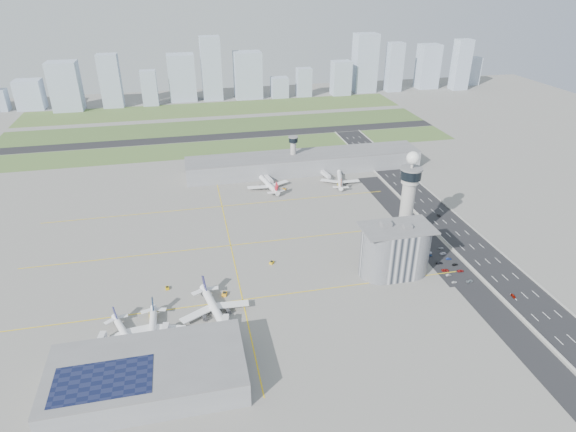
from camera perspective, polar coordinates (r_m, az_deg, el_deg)
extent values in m
plane|color=gray|center=(300.94, 1.44, -5.54)|extent=(1000.00, 1000.00, 0.00)
cube|color=#486A32|center=(499.40, -7.00, 8.06)|extent=(480.00, 50.00, 0.08)
cube|color=#3D5629|center=(570.56, -7.83, 10.48)|extent=(480.00, 60.00, 0.08)
cube|color=#415E2C|center=(647.41, -8.51, 12.46)|extent=(480.00, 70.00, 0.08)
cube|color=black|center=(534.36, -7.44, 9.34)|extent=(480.00, 22.00, 0.10)
cube|color=black|center=(343.40, 20.45, -2.95)|extent=(28.00, 500.00, 0.10)
cube|color=#9E9E99|center=(336.15, 18.44, -3.16)|extent=(0.60, 500.00, 1.20)
cube|color=#9E9E99|center=(350.54, 22.41, -2.58)|extent=(0.60, 500.00, 1.20)
cube|color=black|center=(323.92, 17.58, -4.36)|extent=(18.00, 260.00, 0.08)
cube|color=black|center=(314.36, 18.29, -5.51)|extent=(20.00, 44.00, 0.10)
cube|color=yellow|center=(270.99, -5.40, -9.87)|extent=(260.00, 0.60, 0.01)
cube|color=yellow|center=(320.69, -6.82, -3.49)|extent=(260.00, 0.60, 0.01)
cube|color=yellow|center=(373.43, -7.83, 1.14)|extent=(260.00, 0.60, 0.01)
cube|color=yellow|center=(320.69, -6.82, -3.49)|extent=(0.60, 260.00, 0.01)
cylinder|color=#ADAAA5|center=(318.31, 13.84, 0.53)|extent=(8.40, 8.40, 48.00)
cylinder|color=#ADAAA5|center=(309.31, 14.28, 4.17)|extent=(11.00, 11.00, 4.00)
cylinder|color=black|center=(307.81, 14.37, 4.86)|extent=(13.00, 13.00, 6.00)
cylinder|color=slate|center=(306.54, 14.44, 5.46)|extent=(14.00, 14.00, 1.00)
cylinder|color=#ADAAA5|center=(305.65, 14.50, 5.89)|extent=(1.60, 1.60, 5.00)
sphere|color=white|center=(304.10, 14.60, 6.68)|extent=(8.00, 8.00, 8.00)
cylinder|color=#ADAAA5|center=(432.20, 0.62, 7.14)|extent=(5.00, 5.00, 28.00)
cylinder|color=black|center=(427.24, 0.63, 9.03)|extent=(8.00, 8.00, 4.00)
cylinder|color=slate|center=(426.46, 0.63, 9.35)|extent=(8.60, 8.60, 0.80)
cube|color=#B2B2B7|center=(291.01, 12.54, -4.03)|extent=(18.00, 24.00, 30.00)
cylinder|color=#B2B2B7|center=(287.62, 10.90, -4.26)|extent=(24.00, 24.00, 30.00)
cylinder|color=#B2B2B7|center=(294.64, 14.14, -3.81)|extent=(24.00, 24.00, 30.00)
cube|color=slate|center=(283.46, 12.85, -1.37)|extent=(42.00, 24.00, 0.80)
cube|color=slate|center=(282.75, 11.53, -0.93)|extent=(6.00, 5.00, 3.00)
cube|color=slate|center=(283.34, 13.96, -1.22)|extent=(5.00, 4.00, 2.40)
cube|color=gray|center=(434.90, 1.97, 6.34)|extent=(210.00, 32.00, 15.00)
cube|color=slate|center=(432.13, 1.98, 7.32)|extent=(210.00, 32.00, 0.80)
cube|color=gray|center=(228.22, -16.25, -17.65)|extent=(84.00, 42.00, 12.00)
cube|color=slate|center=(223.85, -16.47, -16.49)|extent=(84.00, 42.00, 0.80)
cube|color=black|center=(221.87, -21.12, -17.70)|extent=(40.00, 22.00, 0.20)
imported|color=white|center=(298.80, 19.11, -7.40)|extent=(3.26, 1.49, 1.09)
imported|color=gray|center=(304.11, 18.50, -6.63)|extent=(3.61, 1.65, 1.15)
imported|color=maroon|center=(307.72, 18.14, -6.12)|extent=(4.81, 2.81, 1.26)
imported|color=black|center=(313.76, 17.50, -5.32)|extent=(4.32, 1.86, 1.24)
imported|color=navy|center=(319.68, 16.38, -4.49)|extent=(3.90, 1.82, 1.29)
imported|color=silver|center=(322.63, 16.34, -4.18)|extent=(3.94, 1.74, 1.26)
imported|color=gray|center=(302.55, 20.74, -7.23)|extent=(4.55, 2.64, 1.19)
imported|color=maroon|center=(310.17, 19.77, -6.13)|extent=(4.18, 1.74, 1.21)
imported|color=black|center=(315.25, 19.19, -5.44)|extent=(3.79, 1.66, 1.27)
imported|color=navy|center=(319.89, 18.50, -4.83)|extent=(3.61, 1.53, 1.16)
imported|color=white|center=(324.42, 17.91, -4.24)|extent=(4.61, 2.46, 1.23)
imported|color=#95989F|center=(329.84, 17.68, -3.66)|extent=(3.95, 1.89, 1.11)
imported|color=maroon|center=(299.31, 25.14, -8.58)|extent=(1.89, 3.85, 1.26)
imported|color=black|center=(372.10, 17.45, 0.07)|extent=(1.91, 4.08, 1.29)
imported|color=navy|center=(439.72, 13.45, 4.85)|extent=(2.45, 4.28, 1.13)
imported|color=gray|center=(485.48, 8.86, 7.45)|extent=(1.60, 3.84, 1.30)
cube|color=#9EADC1|center=(717.68, -28.27, 12.57)|extent=(32.30, 25.84, 36.93)
cube|color=#9EADC1|center=(688.59, -24.87, 13.78)|extent=(35.81, 28.65, 60.36)
cube|color=#9EADC1|center=(683.10, -20.30, 14.78)|extent=(25.49, 20.39, 66.89)
cube|color=#9EADC1|center=(679.02, -16.10, 14.37)|extent=(20.04, 16.03, 45.20)
cube|color=#9EADC1|center=(694.79, -12.46, 15.74)|extent=(35.76, 28.61, 61.22)
cube|color=#9EADC1|center=(688.79, -9.08, 16.87)|extent=(26.33, 21.06, 83.39)
cube|color=#9EADC1|center=(696.29, -4.78, 16.32)|extent=(36.96, 29.57, 62.11)
cube|color=#9EADC1|center=(698.41, -1.00, 15.00)|extent=(23.01, 18.41, 27.75)
cube|color=#9EADC1|center=(704.51, 1.89, 15.56)|extent=(20.22, 16.18, 38.97)
cube|color=#9EADC1|center=(716.71, 6.29, 15.95)|extent=(26.14, 20.92, 46.89)
cube|color=#9EADC1|center=(737.77, 9.09, 17.46)|extent=(32.26, 25.81, 81.20)
cube|color=#9EADC1|center=(749.21, 12.49, 16.84)|extent=(21.59, 17.28, 68.75)
cube|color=#9EADC1|center=(783.17, 16.24, 16.66)|extent=(30.25, 24.20, 63.40)
cube|color=#9EADC1|center=(786.72, 19.82, 16.51)|extent=(23.04, 18.43, 71.56)
cube|color=#9EADC1|center=(831.28, 20.91, 15.77)|extent=(22.64, 18.11, 41.06)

